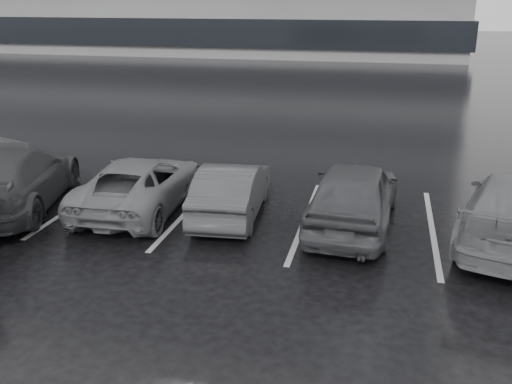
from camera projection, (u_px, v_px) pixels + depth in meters
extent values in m
plane|color=black|center=(255.00, 264.00, 10.86)|extent=(160.00, 160.00, 0.00)
cube|color=black|center=(152.00, 24.00, 59.06)|extent=(60.60, 25.60, 2.20)
imported|color=black|center=(354.00, 194.00, 12.40)|extent=(2.03, 4.46, 1.49)
imported|color=#29292B|center=(232.00, 190.00, 13.09)|extent=(1.59, 3.84, 1.24)
imported|color=#4F4F52|center=(140.00, 184.00, 13.51)|extent=(2.23, 4.54, 1.24)
imported|color=black|center=(14.00, 178.00, 13.52)|extent=(3.31, 5.43, 1.47)
cube|color=#A9A9AB|center=(83.00, 200.00, 14.21)|extent=(0.12, 5.00, 0.00)
cube|color=#A9A9AB|center=(189.00, 209.00, 13.62)|extent=(0.12, 5.00, 0.00)
cube|color=#A9A9AB|center=(305.00, 219.00, 13.04)|extent=(0.12, 5.00, 0.00)
cube|color=#A9A9AB|center=(432.00, 230.00, 12.45)|extent=(0.12, 5.00, 0.00)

